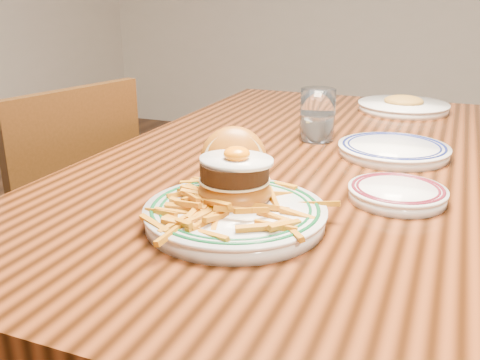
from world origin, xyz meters
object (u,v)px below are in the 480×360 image
at_px(chair_left, 59,229).
at_px(side_plate, 397,192).
at_px(table, 290,188).
at_px(main_plate, 235,197).

bearing_deg(chair_left, side_plate, 4.18).
bearing_deg(side_plate, chair_left, -177.03).
xyz_separation_m(table, side_plate, (0.27, -0.21, 0.10)).
height_order(table, chair_left, chair_left).
xyz_separation_m(table, chair_left, (-0.65, -0.08, -0.19)).
bearing_deg(main_plate, table, 69.68).
relative_size(table, side_plate, 8.72).
bearing_deg(table, main_plate, -86.28).
bearing_deg(side_plate, main_plate, -130.23).
relative_size(chair_left, side_plate, 4.83).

